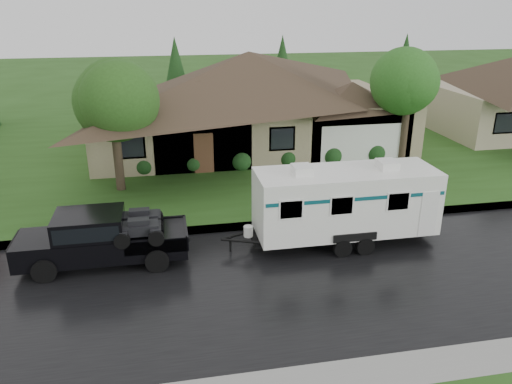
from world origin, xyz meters
The scene contains 10 objects.
ground centered at (0.00, 0.00, 0.00)m, with size 140.00×140.00×0.00m, color #274D18.
road centered at (0.00, -2.00, 0.01)m, with size 140.00×8.00×0.01m, color black.
curb centered at (0.00, 2.25, 0.07)m, with size 140.00×0.50×0.15m, color gray.
lawn centered at (0.00, 15.00, 0.07)m, with size 140.00×26.00×0.15m, color #274D18.
house_main centered at (2.29, 13.84, 3.59)m, with size 19.44×10.80×6.90m.
tree_left_green centered at (-5.36, 7.29, 4.43)m, with size 3.73×3.73×6.17m.
tree_right_green centered at (9.77, 9.00, 4.33)m, with size 3.64×3.64×6.03m.
shrub_row centered at (2.00, 9.30, 0.65)m, with size 13.60×1.00×1.00m.
pickup_truck centered at (-5.61, 0.35, 1.01)m, with size 5.66×2.15×1.89m.
travel_trailer centered at (3.20, 0.35, 1.66)m, with size 6.98×2.45×3.13m.
Camera 1 is at (-3.21, -15.70, 8.58)m, focal length 35.00 mm.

